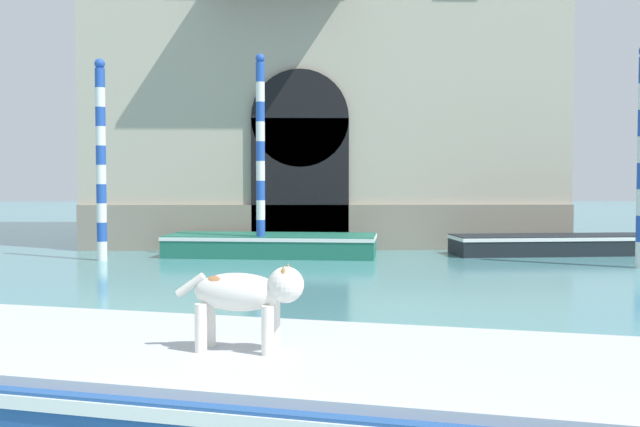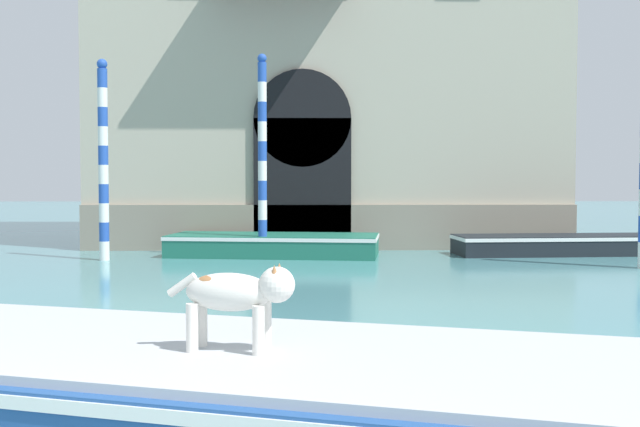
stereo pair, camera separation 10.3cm
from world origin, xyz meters
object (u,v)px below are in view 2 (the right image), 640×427
Objects in this scene: mooring_pole_0 at (103,159)px; mooring_pole_1 at (262,156)px; boat_moored_near_palazzo at (274,244)px; boat_foreground at (303,390)px; dog_on_deck at (238,294)px; boat_moored_far at (571,244)px.

mooring_pole_1 is (3.39, 0.27, 0.08)m from mooring_pole_0.
mooring_pole_1 reaches higher than boat_moored_near_palazzo.
mooring_pole_1 is at bearing 111.47° from boat_foreground.
mooring_pole_0 is at bearing 128.01° from boat_foreground.
boat_foreground is 11.60m from mooring_pole_1.
mooring_pole_0 is (-3.89, 11.11, 1.21)m from dog_on_deck.
boat_moored_far is at bearing 5.91° from mooring_pole_0.
boat_foreground is at bearing -78.89° from boat_moored_near_palazzo.
boat_foreground is 1.33× the size of boat_moored_far.
dog_on_deck is at bearing -70.72° from mooring_pole_0.
dog_on_deck is at bearing -164.95° from boat_foreground.
boat_foreground is 12.08m from mooring_pole_0.
mooring_pole_0 is (-10.50, -1.09, 1.93)m from boat_moored_far.
mooring_pole_1 reaches higher than mooring_pole_0.
mooring_pole_0 is 0.96× the size of mooring_pole_1.
dog_on_deck is 0.20× the size of mooring_pole_0.
mooring_pole_0 reaches higher than boat_foreground.
boat_moored_far is at bearing 79.94° from boat_foreground.
boat_moored_near_palazzo is 1.14× the size of mooring_pole_0.
boat_foreground reaches higher than boat_moored_far.
boat_foreground is at bearing -68.77° from mooring_pole_0.
boat_moored_near_palazzo is at bearing 13.93° from mooring_pole_0.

